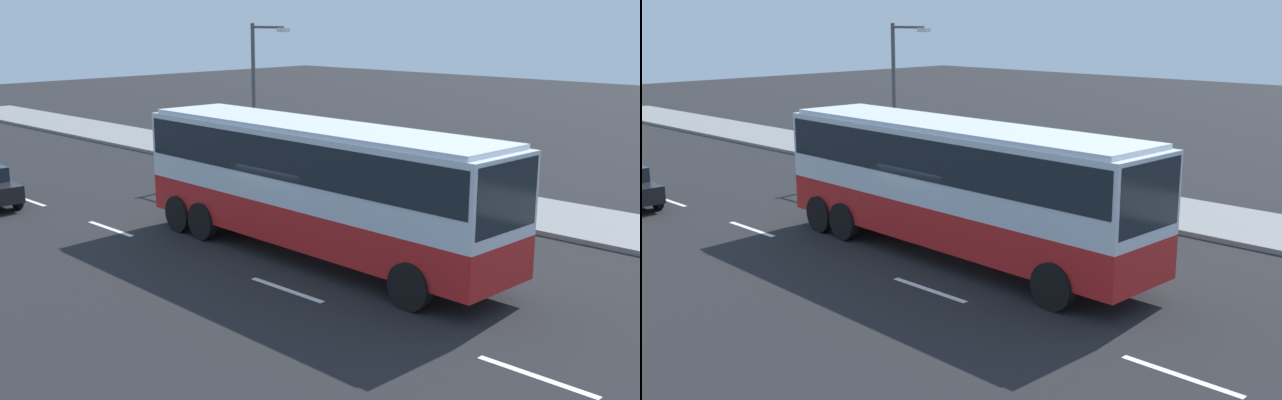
% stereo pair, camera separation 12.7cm
% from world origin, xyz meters
% --- Properties ---
extents(ground_plane, '(120.00, 120.00, 0.00)m').
position_xyz_m(ground_plane, '(0.00, 0.00, 0.00)').
color(ground_plane, black).
extents(sidewalk_curb, '(80.00, 4.00, 0.15)m').
position_xyz_m(sidewalk_curb, '(0.00, 8.22, 0.07)').
color(sidewalk_curb, gray).
rests_on(sidewalk_curb, ground_plane).
extents(lane_centreline, '(27.42, 0.16, 0.01)m').
position_xyz_m(lane_centreline, '(-4.68, -2.26, 0.00)').
color(lane_centreline, white).
rests_on(lane_centreline, ground_plane).
extents(coach_bus, '(11.86, 2.99, 3.62)m').
position_xyz_m(coach_bus, '(0.57, 0.07, 2.24)').
color(coach_bus, red).
rests_on(coach_bus, ground_plane).
extents(pedestrian_near_curb, '(0.32, 0.32, 1.60)m').
position_xyz_m(pedestrian_near_curb, '(-1.01, 7.99, 1.07)').
color(pedestrian_near_curb, black).
rests_on(pedestrian_near_curb, sidewalk_curb).
extents(street_lamp, '(2.13, 0.24, 5.94)m').
position_xyz_m(street_lamp, '(-9.06, 6.63, 3.66)').
color(street_lamp, '#47474C').
rests_on(street_lamp, sidewalk_curb).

